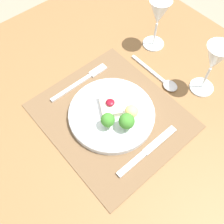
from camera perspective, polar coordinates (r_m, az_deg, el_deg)
name	(u,v)px	position (r m, az deg, el deg)	size (l,w,h in m)	color
ground_plane	(112,186)	(1.49, -0.05, -15.84)	(8.00, 8.00, 0.00)	gray
dining_table	(112,130)	(0.87, -0.09, -3.94)	(1.19, 1.15, 0.75)	brown
placemat	(112,116)	(0.79, -0.09, -0.81)	(0.42, 0.37, 0.00)	brown
dinner_plate	(113,114)	(0.77, 0.18, -0.36)	(0.26, 0.26, 0.07)	silver
fork	(83,80)	(0.86, -6.25, 6.95)	(0.02, 0.22, 0.01)	silver
knife	(144,154)	(0.73, 6.91, -9.02)	(0.02, 0.22, 0.01)	silver
spoon	(164,81)	(0.87, 11.28, 6.61)	(0.20, 0.04, 0.01)	silver
wine_glass_near	(214,61)	(0.80, 21.33, 10.34)	(0.08, 0.08, 0.18)	white
wine_glass_far	(158,15)	(0.91, 10.07, 20.07)	(0.08, 0.08, 0.18)	white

